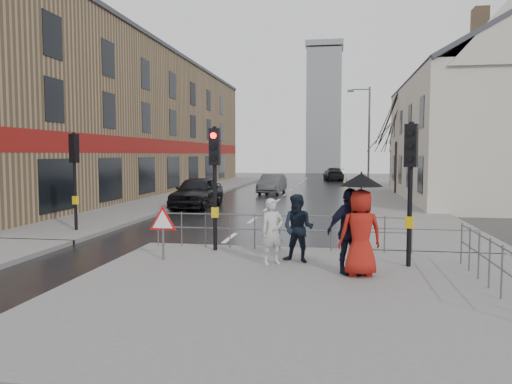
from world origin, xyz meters
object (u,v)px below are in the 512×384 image
(pedestrian_a, at_px, (272,231))
(pedestrian_b, at_px, (298,228))
(pedestrian_with_umbrella, at_px, (361,222))
(pedestrian_d, at_px, (348,231))
(car_parked, at_px, (197,192))
(car_mid, at_px, (272,184))

(pedestrian_a, bearing_deg, pedestrian_b, -2.67)
(pedestrian_with_umbrella, bearing_deg, pedestrian_b, 140.41)
(pedestrian_with_umbrella, bearing_deg, pedestrian_d, 144.05)
(pedestrian_a, distance_m, pedestrian_b, 0.69)
(pedestrian_a, relative_size, pedestrian_d, 0.83)
(pedestrian_b, relative_size, pedestrian_with_umbrella, 0.75)
(pedestrian_b, xyz_separation_m, car_parked, (-6.27, 12.95, -0.16))
(pedestrian_d, distance_m, car_parked, 15.83)
(pedestrian_with_umbrella, height_order, car_mid, pedestrian_with_umbrella)
(car_parked, bearing_deg, pedestrian_b, -62.73)
(pedestrian_with_umbrella, relative_size, car_parked, 0.47)
(pedestrian_b, xyz_separation_m, pedestrian_with_umbrella, (1.44, -1.19, 0.34))
(pedestrian_d, height_order, car_mid, pedestrian_d)
(pedestrian_with_umbrella, xyz_separation_m, car_parked, (-7.72, 14.14, -0.50))
(pedestrian_d, xyz_separation_m, car_mid, (-4.79, 23.78, -0.41))
(car_parked, bearing_deg, car_mid, 76.23)
(pedestrian_b, height_order, car_mid, pedestrian_b)
(car_mid, bearing_deg, car_parked, -101.69)
(pedestrian_with_umbrella, bearing_deg, car_parked, 118.61)
(pedestrian_a, relative_size, pedestrian_b, 0.95)
(pedestrian_d, height_order, car_parked, pedestrian_d)
(pedestrian_a, xyz_separation_m, pedestrian_b, (0.59, 0.35, 0.04))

